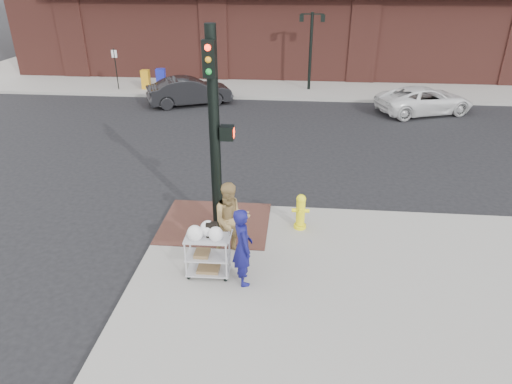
# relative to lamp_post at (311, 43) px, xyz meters

# --- Properties ---
(ground) EXTENTS (220.00, 220.00, 0.00)m
(ground) POSITION_rel_lamp_post_xyz_m (-2.00, -16.00, -2.62)
(ground) COLOR black
(ground) RESTS_ON ground
(sidewalk_far) EXTENTS (65.00, 36.00, 0.15)m
(sidewalk_far) POSITION_rel_lamp_post_xyz_m (10.50, 16.00, -2.54)
(sidewalk_far) COLOR gray
(sidewalk_far) RESTS_ON ground
(brick_curb_ramp) EXTENTS (2.80, 2.40, 0.01)m
(brick_curb_ramp) POSITION_rel_lamp_post_xyz_m (-2.60, -15.10, -2.46)
(brick_curb_ramp) COLOR #4B2523
(brick_curb_ramp) RESTS_ON sidewalk_near
(lamp_post) EXTENTS (1.32, 0.22, 4.00)m
(lamp_post) POSITION_rel_lamp_post_xyz_m (0.00, 0.00, 0.00)
(lamp_post) COLOR black
(lamp_post) RESTS_ON sidewalk_far
(parking_sign) EXTENTS (0.05, 0.05, 2.20)m
(parking_sign) POSITION_rel_lamp_post_xyz_m (-10.50, -1.00, -1.37)
(parking_sign) COLOR black
(parking_sign) RESTS_ON sidewalk_far
(traffic_signal_pole) EXTENTS (0.61, 0.51, 5.00)m
(traffic_signal_pole) POSITION_rel_lamp_post_xyz_m (-2.48, -15.23, 0.21)
(traffic_signal_pole) COLOR black
(traffic_signal_pole) RESTS_ON sidewalk_near
(woman_blue) EXTENTS (0.62, 0.75, 1.75)m
(woman_blue) POSITION_rel_lamp_post_xyz_m (-1.57, -17.49, -1.59)
(woman_blue) COLOR #111157
(woman_blue) RESTS_ON sidewalk_near
(pedestrian_tan) EXTENTS (1.06, 0.94, 1.81)m
(pedestrian_tan) POSITION_rel_lamp_post_xyz_m (-1.96, -16.45, -1.56)
(pedestrian_tan) COLOR #9E7F4A
(pedestrian_tan) RESTS_ON sidewalk_near
(sedan_dark) EXTENTS (4.38, 3.02, 1.37)m
(sedan_dark) POSITION_rel_lamp_post_xyz_m (-5.96, -3.24, -1.93)
(sedan_dark) COLOR black
(sedan_dark) RESTS_ON ground
(minivan_white) EXTENTS (4.94, 3.49, 1.25)m
(minivan_white) POSITION_rel_lamp_post_xyz_m (5.36, -3.68, -1.99)
(minivan_white) COLOR white
(minivan_white) RESTS_ON ground
(utility_cart) EXTENTS (0.94, 0.54, 1.30)m
(utility_cart) POSITION_rel_lamp_post_xyz_m (-2.35, -17.34, -1.88)
(utility_cart) COLOR #A6A7AC
(utility_cart) RESTS_ON sidewalk_near
(fire_hydrant) EXTENTS (0.45, 0.32, 0.96)m
(fire_hydrant) POSITION_rel_lamp_post_xyz_m (-0.37, -15.13, -1.98)
(fire_hydrant) COLOR #FFF215
(fire_hydrant) RESTS_ON sidewalk_near
(newsbox_yellow) EXTENTS (0.44, 0.40, 1.02)m
(newsbox_yellow) POSITION_rel_lamp_post_xyz_m (-8.99, -0.75, -1.96)
(newsbox_yellow) COLOR orange
(newsbox_yellow) RESTS_ON sidewalk_far
(newsbox_blue) EXTENTS (0.52, 0.48, 1.13)m
(newsbox_blue) POSITION_rel_lamp_post_xyz_m (-8.09, -0.84, -1.90)
(newsbox_blue) COLOR #1921A4
(newsbox_blue) RESTS_ON sidewalk_far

